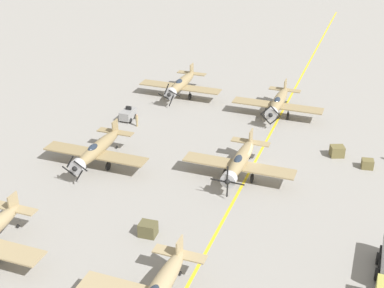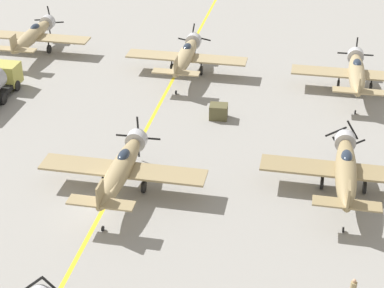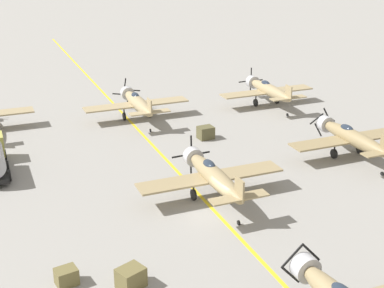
{
  "view_description": "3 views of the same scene",
  "coord_description": "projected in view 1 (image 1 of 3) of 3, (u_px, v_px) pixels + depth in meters",
  "views": [
    {
      "loc": [
        -11.6,
        50.55,
        29.18
      ],
      "look_at": [
        6.08,
        2.43,
        3.2
      ],
      "focal_mm": 50.0,
      "sensor_mm": 36.0,
      "label": 1
    },
    {
      "loc": [
        12.99,
        -34.18,
        26.06
      ],
      "look_at": [
        5.41,
        4.41,
        3.34
      ],
      "focal_mm": 60.0,
      "sensor_mm": 36.0,
      "label": 2
    },
    {
      "loc": [
        -15.28,
        -32.37,
        19.46
      ],
      "look_at": [
        0.98,
        7.21,
        2.86
      ],
      "focal_mm": 50.0,
      "sensor_mm": 36.0,
      "label": 3
    }
  ],
  "objects": [
    {
      "name": "taxiway_stripe",
      "position": [
        251.0,
        169.0,
        59.08
      ],
      "size": [
        0.3,
        160.0,
        0.01
      ],
      "primitive_type": "cube",
      "color": "yellow",
      "rests_on": "ground"
    },
    {
      "name": "airplane_mid_right",
      "position": [
        97.0,
        150.0,
        58.8
      ],
      "size": [
        12.0,
        9.98,
        3.65
      ],
      "rotation": [
        0.0,
        0.0,
        -0.13
      ],
      "color": "#947F57",
      "rests_on": "ground"
    },
    {
      "name": "airplane_near_right",
      "position": [
        181.0,
        84.0,
        77.18
      ],
      "size": [
        12.0,
        9.98,
        3.7
      ],
      "rotation": [
        0.0,
        0.0,
        0.27
      ],
      "color": "#97835A",
      "rests_on": "ground"
    },
    {
      "name": "airplane_mid_center",
      "position": [
        240.0,
        161.0,
        56.47
      ],
      "size": [
        12.0,
        9.98,
        3.8
      ],
      "rotation": [
        0.0,
        0.0,
        0.1
      ],
      "color": "#9B865E",
      "rests_on": "ground"
    },
    {
      "name": "supply_crate_outboard",
      "position": [
        367.0,
        164.0,
        59.04
      ],
      "size": [
        1.43,
        1.25,
        1.05
      ],
      "primitive_type": "cube",
      "rotation": [
        0.0,
        0.0,
        0.17
      ],
      "color": "brown",
      "rests_on": "ground"
    },
    {
      "name": "supply_crate_mid_lane",
      "position": [
        148.0,
        229.0,
        48.0
      ],
      "size": [
        1.63,
        1.39,
        1.29
      ],
      "primitive_type": "cube",
      "rotation": [
        0.0,
        0.0,
        0.06
      ],
      "color": "brown",
      "rests_on": "ground"
    },
    {
      "name": "airplane_near_center",
      "position": [
        278.0,
        102.0,
        71.02
      ],
      "size": [
        12.0,
        9.98,
        3.65
      ],
      "rotation": [
        0.0,
        0.0,
        -0.15
      ],
      "color": "#98845B",
      "rests_on": "ground"
    },
    {
      "name": "ground_plane",
      "position": [
        251.0,
        169.0,
        59.08
      ],
      "size": [
        400.0,
        400.0,
        0.0
      ],
      "primitive_type": "plane",
      "color": "gray"
    },
    {
      "name": "ground_crew_inspecting",
      "position": [
        137.0,
        120.0,
        68.67
      ],
      "size": [
        0.37,
        0.37,
        1.68
      ],
      "color": "tan",
      "rests_on": "ground"
    },
    {
      "name": "supply_crate_by_tanker",
      "position": [
        337.0,
        151.0,
        61.51
      ],
      "size": [
        1.89,
        1.74,
        1.27
      ],
      "primitive_type": "cube",
      "rotation": [
        0.0,
        0.0,
        0.38
      ],
      "color": "brown",
      "rests_on": "ground"
    },
    {
      "name": "tow_tractor",
      "position": [
        128.0,
        114.0,
        70.61
      ],
      "size": [
        1.57,
        2.6,
        1.79
      ],
      "color": "gray",
      "rests_on": "ground"
    }
  ]
}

